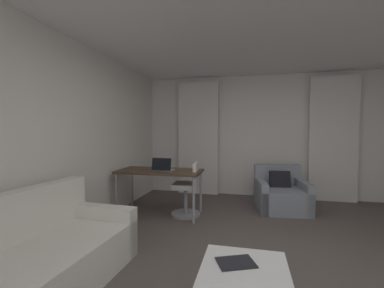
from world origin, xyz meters
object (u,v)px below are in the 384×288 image
Objects in this scene: couch at (19,274)px; magazine_open at (236,262)px; armchair at (281,195)px; desk at (160,174)px; laptop at (163,168)px; desk_chair at (188,192)px.

couch reaches higher than magazine_open.
armchair reaches higher than desk.
laptop reaches higher than couch.
desk_chair is at bearing 19.18° from laptop.
armchair is at bearing 53.42° from couch.
desk_chair is 2.62× the size of magazine_open.
desk_chair reaches higher than armchair.
magazine_open is (1.29, -1.97, -0.40)m from laptop.
armchair is 2.87m from magazine_open.
laptop is (-1.94, -0.83, 0.54)m from armchair.
laptop is at bearing 80.58° from couch.
armchair is at bearing 23.14° from laptop.
armchair is 2.99× the size of laptop.
armchair is 2.87× the size of magazine_open.
desk_chair is 2.29m from magazine_open.
couch is 6.58× the size of laptop.
desk is 0.16m from laptop.
couch is at bearing -168.95° from magazine_open.
couch is at bearing -126.58° from armchair.
laptop is at bearing -41.04° from desk.
desk_chair is at bearing -155.89° from armchair.
desk_chair is at bearing 72.41° from couch.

